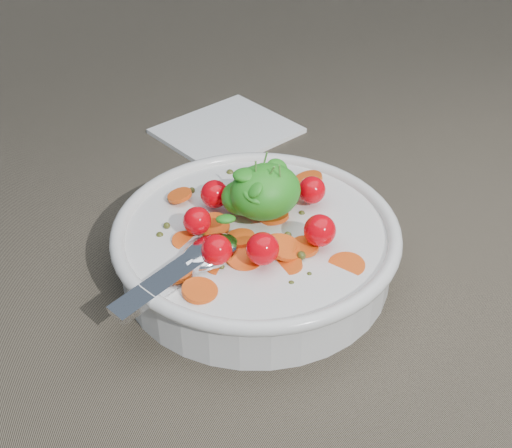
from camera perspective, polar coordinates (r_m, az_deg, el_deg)
name	(u,v)px	position (r m, az deg, el deg)	size (l,w,h in m)	color
ground	(270,251)	(0.61, 1.22, -2.45)	(6.00, 6.00, 0.00)	brown
bowl	(256,244)	(0.57, -0.02, -1.75)	(0.27, 0.25, 0.11)	silver
napkin	(227,131)	(0.80, -2.62, 8.27)	(0.15, 0.13, 0.01)	white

